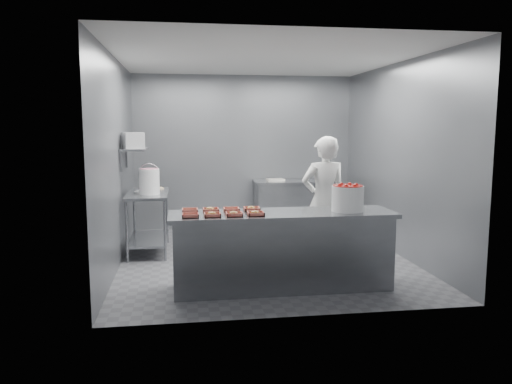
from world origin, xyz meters
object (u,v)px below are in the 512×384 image
tray_5 (211,210)px  prep_table (148,213)px  back_counter (295,205)px  glaze_bucket (149,181)px  tray_4 (190,210)px  appliance (133,141)px  tray_7 (252,209)px  tray_0 (190,215)px  strawberry_tub (348,197)px  worker (324,200)px  tray_3 (255,213)px  service_counter (282,250)px  tray_1 (212,214)px  tray_6 (231,209)px  tray_2 (234,214)px

tray_5 → prep_table: bearing=114.9°
back_counter → glaze_bucket: bearing=-149.6°
tray_4 → appliance: size_ratio=0.62×
tray_7 → tray_0: bearing=-156.5°
strawberry_tub → tray_0: bearing=-176.2°
appliance → worker: bearing=-34.9°
tray_3 → tray_7: same height
strawberry_tub → glaze_bucket: (-2.37, 1.81, 0.03)m
service_counter → appliance: (-1.82, 1.76, 1.23)m
service_counter → tray_5: bearing=169.2°
back_counter → tray_3: (-1.24, -3.41, 0.47)m
appliance → tray_3: bearing=-70.7°
tray_1 → service_counter: bearing=10.8°
prep_table → tray_0: tray_0 is taller
prep_table → back_counter: 2.87m
tray_6 → strawberry_tub: bearing=-8.2°
back_counter → tray_2: size_ratio=8.01×
tray_3 → tray_7: 0.31m
tray_4 → tray_6: 0.48m
service_counter → tray_6: tray_6 is taller
back_counter → tray_0: size_ratio=8.01×
worker → tray_3: bearing=40.3°
tray_2 → tray_3: same height
tray_2 → strawberry_tub: 1.35m
tray_1 → back_counter: bearing=63.3°
service_counter → appliance: bearing=136.0°
tray_3 → appliance: bearing=127.8°
tray_5 → strawberry_tub: bearing=-6.9°
tray_7 → worker: size_ratio=0.11×
worker → service_counter: bearing=46.3°
service_counter → tray_2: bearing=-164.9°
appliance → service_counter: bearing=-62.5°
prep_table → worker: worker is taller
tray_7 → worker: bearing=36.8°
tray_1 → tray_7: bearing=33.0°
prep_table → tray_3: (1.31, -2.11, 0.33)m
back_counter → tray_1: (-1.72, -3.41, 0.47)m
service_counter → tray_5: (-0.82, 0.16, 0.47)m
back_counter → tray_6: tray_6 is taller
prep_table → worker: size_ratio=0.69×
worker → appliance: size_ratio=5.74×
tray_3 → tray_6: (-0.24, 0.31, -0.00)m
tray_2 → glaze_bucket: 2.20m
tray_5 → tray_7: (0.48, 0.00, 0.00)m
tray_4 → service_counter: bearing=-8.4°
tray_3 → tray_6: tray_3 is taller
tray_7 → appliance: appliance is taller
worker → appliance: 2.83m
prep_table → glaze_bucket: size_ratio=2.67×
tray_0 → tray_3: 0.72m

